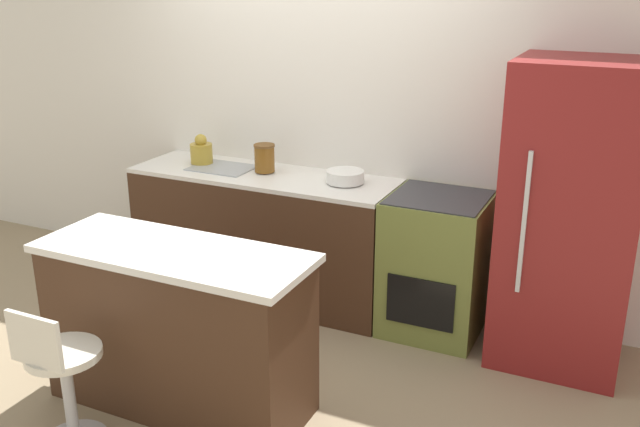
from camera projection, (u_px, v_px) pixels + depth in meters
The scene contains 10 objects.
ground_plane at pixel (279, 318), 4.87m from camera, with size 14.00×14.00×0.00m, color #998466.
wall_back at pixel (320, 113), 5.00m from camera, with size 8.00×0.06×2.60m.
back_counter at pixel (264, 235), 5.11m from camera, with size 1.90×0.60×0.92m.
kitchen_island at pixel (178, 328), 3.79m from camera, with size 1.47×0.57×0.91m.
oven_range at pixel (436, 264), 4.60m from camera, with size 0.62×0.61×0.92m.
refrigerator at pixel (570, 218), 4.11m from camera, with size 0.74×0.68×1.81m.
stool_chair at pixel (63, 379), 3.45m from camera, with size 0.37×0.37×0.79m.
kettle at pixel (201, 151), 5.17m from camera, with size 0.16×0.16×0.21m.
mixing_bowl at pixel (345, 176), 4.73m from camera, with size 0.25×0.25×0.08m.
canister_jar at pixel (264, 158), 4.96m from camera, with size 0.15×0.15×0.19m.
Camera 1 is at (2.12, -3.83, 2.29)m, focal length 40.00 mm.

